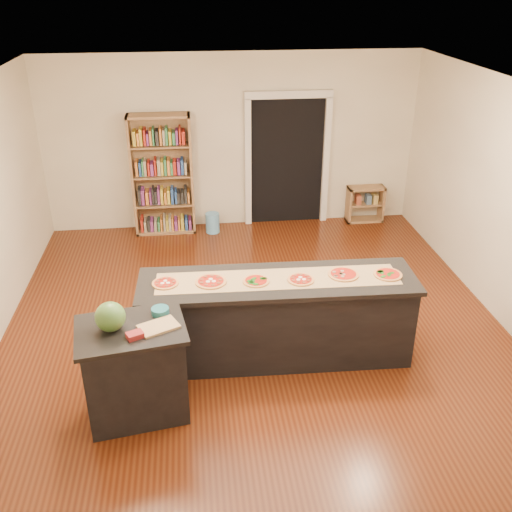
{
  "coord_description": "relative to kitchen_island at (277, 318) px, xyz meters",
  "views": [
    {
      "loc": [
        -0.67,
        -5.5,
        3.88
      ],
      "look_at": [
        0.0,
        0.2,
        1.0
      ],
      "focal_mm": 40.0,
      "sensor_mm": 36.0,
      "label": 1
    }
  ],
  "objects": [
    {
      "name": "room",
      "position": [
        -0.17,
        0.32,
        0.91
      ],
      "size": [
        6.0,
        7.0,
        2.8
      ],
      "color": "#ECE3C6",
      "rests_on": "ground"
    },
    {
      "name": "doorway",
      "position": [
        0.73,
        3.78,
        0.71
      ],
      "size": [
        1.4,
        0.09,
        2.21
      ],
      "color": "black",
      "rests_on": "room"
    },
    {
      "name": "kitchen_island",
      "position": [
        0.0,
        0.0,
        0.0
      ],
      "size": [
        2.95,
        0.8,
        0.97
      ],
      "rotation": [
        0.0,
        0.0,
        -0.03
      ],
      "color": "black",
      "rests_on": "ground"
    },
    {
      "name": "side_counter",
      "position": [
        -1.48,
        -0.74,
        0.0
      ],
      "size": [
        0.99,
        0.72,
        0.98
      ],
      "rotation": [
        0.0,
        0.0,
        0.15
      ],
      "color": "black",
      "rests_on": "ground"
    },
    {
      "name": "bookshelf",
      "position": [
        -1.31,
        3.6,
        0.48
      ],
      "size": [
        0.97,
        0.34,
        1.93
      ],
      "primitive_type": "cube",
      "color": "#9D754C",
      "rests_on": "ground"
    },
    {
      "name": "low_shelf",
      "position": [
        2.07,
        3.64,
        -0.18
      ],
      "size": [
        0.62,
        0.27,
        0.62
      ],
      "primitive_type": "cube",
      "color": "#9D754C",
      "rests_on": "ground"
    },
    {
      "name": "waste_bin",
      "position": [
        -0.55,
        3.46,
        -0.32
      ],
      "size": [
        0.23,
        0.23,
        0.33
      ],
      "primitive_type": "cylinder",
      "color": "#63A7DC",
      "rests_on": "ground"
    },
    {
      "name": "kraft_paper",
      "position": [
        0.0,
        0.01,
        0.48
      ],
      "size": [
        2.57,
        0.54,
        0.0
      ],
      "primitive_type": "cube",
      "rotation": [
        0.0,
        0.0,
        -0.03
      ],
      "color": "#A48255",
      "rests_on": "kitchen_island"
    },
    {
      "name": "watermelon",
      "position": [
        -1.63,
        -0.75,
        0.62
      ],
      "size": [
        0.27,
        0.27,
        0.27
      ],
      "primitive_type": "sphere",
      "color": "#144214",
      "rests_on": "side_counter"
    },
    {
      "name": "cutting_board",
      "position": [
        -1.22,
        -0.77,
        0.5
      ],
      "size": [
        0.41,
        0.36,
        0.02
      ],
      "primitive_type": "cube",
      "rotation": [
        0.0,
        0.0,
        0.45
      ],
      "color": "tan",
      "rests_on": "side_counter"
    },
    {
      "name": "package_red",
      "position": [
        -1.42,
        -0.91,
        0.51
      ],
      "size": [
        0.17,
        0.15,
        0.05
      ],
      "primitive_type": "cube",
      "rotation": [
        0.0,
        0.0,
        0.43
      ],
      "color": "maroon",
      "rests_on": "side_counter"
    },
    {
      "name": "package_teal",
      "position": [
        -1.21,
        -0.54,
        0.52
      ],
      "size": [
        0.17,
        0.17,
        0.06
      ],
      "primitive_type": "cylinder",
      "color": "#195966",
      "rests_on": "side_counter"
    },
    {
      "name": "pizza_a",
      "position": [
        -1.18,
        0.04,
        0.5
      ],
      "size": [
        0.28,
        0.28,
        0.02
      ],
      "color": "tan",
      "rests_on": "kitchen_island"
    },
    {
      "name": "pizza_b",
      "position": [
        -0.71,
        0.02,
        0.5
      ],
      "size": [
        0.31,
        0.31,
        0.02
      ],
      "color": "tan",
      "rests_on": "kitchen_island"
    },
    {
      "name": "pizza_c",
      "position": [
        -0.24,
        -0.03,
        0.5
      ],
      "size": [
        0.3,
        0.3,
        0.02
      ],
      "color": "tan",
      "rests_on": "kitchen_island"
    },
    {
      "name": "pizza_d",
      "position": [
        0.23,
        -0.05,
        0.5
      ],
      "size": [
        0.29,
        0.29,
        0.02
      ],
      "color": "tan",
      "rests_on": "kitchen_island"
    },
    {
      "name": "pizza_e",
      "position": [
        0.71,
        0.01,
        0.5
      ],
      "size": [
        0.34,
        0.34,
        0.02
      ],
      "color": "tan",
      "rests_on": "kitchen_island"
    },
    {
      "name": "pizza_f",
      "position": [
        1.18,
        -0.05,
        0.5
      ],
      "size": [
        0.29,
        0.29,
        0.02
      ],
      "color": "tan",
      "rests_on": "kitchen_island"
    }
  ]
}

